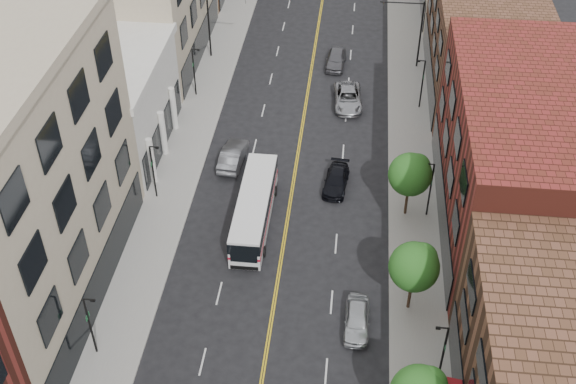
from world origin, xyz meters
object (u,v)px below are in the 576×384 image
(car_lane_b, at_px, (348,98))
(car_lane_c, at_px, (336,59))
(car_lane_a, at_px, (336,180))
(city_bus, at_px, (254,207))
(car_parked_far, at_px, (357,319))
(car_lane_behind, at_px, (233,155))

(car_lane_b, height_order, car_lane_c, car_lane_c)
(car_lane_b, distance_m, car_lane_c, 7.74)
(car_lane_a, bearing_deg, car_lane_c, 98.68)
(car_lane_a, bearing_deg, city_bus, -133.85)
(city_bus, distance_m, car_lane_b, 19.33)
(city_bus, relative_size, car_parked_far, 2.52)
(city_bus, distance_m, car_lane_c, 26.23)
(car_lane_behind, distance_m, car_lane_a, 9.42)
(city_bus, relative_size, car_lane_behind, 2.17)
(car_parked_far, relative_size, car_lane_a, 0.94)
(city_bus, relative_size, car_lane_b, 1.92)
(car_lane_behind, bearing_deg, car_lane_b, -128.10)
(car_lane_b, bearing_deg, car_lane_behind, -136.81)
(car_lane_a, distance_m, car_lane_b, 12.91)
(city_bus, height_order, car_lane_a, city_bus)
(city_bus, relative_size, car_lane_c, 2.30)
(car_parked_far, distance_m, car_lane_a, 15.15)
(car_parked_far, height_order, car_lane_behind, car_lane_behind)
(car_lane_behind, bearing_deg, car_lane_a, 169.56)
(car_parked_far, distance_m, car_lane_c, 35.63)
(car_lane_a, height_order, car_lane_b, car_lane_b)
(city_bus, bearing_deg, car_parked_far, -49.49)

